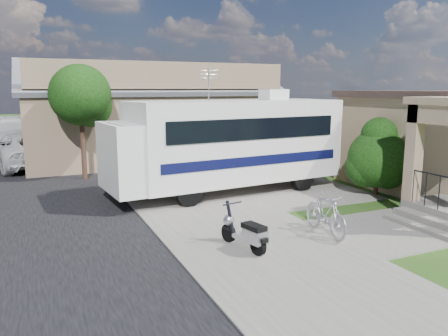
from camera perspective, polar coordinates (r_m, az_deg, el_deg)
name	(u,v)px	position (r m, az deg, el deg)	size (l,w,h in m)	color
ground	(281,233)	(11.34, 7.52, -8.38)	(120.00, 120.00, 0.00)	#1A3B10
sidewalk_slab	(147,169)	(20.03, -10.03, -0.15)	(4.00, 80.00, 0.06)	#625F58
driveway_slab	(252,190)	(15.82, 3.70, -2.83)	(7.00, 6.00, 0.05)	#625F58
walk_slab	(400,228)	(12.41, 22.02, -7.29)	(4.00, 3.00, 0.05)	#625F58
warehouse	(146,119)	(23.85, -10.15, 6.26)	(12.50, 8.40, 5.04)	#846B52
street_tree_a	(83,98)	(18.30, -17.94, 8.68)	(2.44, 2.40, 4.58)	#321F16
street_tree_b	(64,92)	(28.26, -20.16, 9.26)	(2.44, 2.40, 4.73)	#321F16
street_tree_c	(56,95)	(37.25, -21.11, 8.87)	(2.44, 2.40, 4.42)	#321F16
motorhome	(228,141)	(15.16, 0.52, 3.49)	(8.45, 3.34, 4.23)	silver
shrub	(378,156)	(15.70, 19.44, 1.51)	(2.19, 2.09, 2.68)	#321F16
scooter	(246,233)	(9.87, 2.88, -8.44)	(0.66, 1.50, 1.00)	black
bicycle	(325,216)	(11.11, 13.08, -6.07)	(0.50, 1.78, 1.07)	#ACABB3
pickup_truck	(25,149)	(22.51, -24.57, 2.23)	(2.69, 5.83, 1.62)	silver
van	(16,134)	(28.99, -25.56, 4.06)	(2.67, 6.57, 1.91)	silver
garden_hose	(403,216)	(13.34, 22.31, -5.82)	(0.40, 0.40, 0.18)	#166E2A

